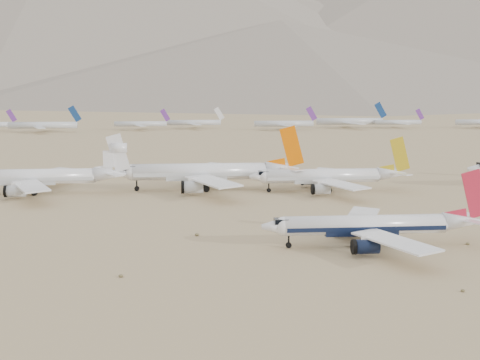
% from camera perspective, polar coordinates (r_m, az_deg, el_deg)
% --- Properties ---
extents(ground, '(7000.00, 7000.00, 0.00)m').
position_cam_1_polar(ground, '(134.87, 9.57, -5.87)').
color(ground, '#8C7552').
rests_on(ground, ground).
extents(main_airliner, '(44.13, 43.10, 15.57)m').
position_cam_1_polar(main_airliner, '(137.34, 11.42, -3.82)').
color(main_airliner, white).
rests_on(main_airliner, ground).
extents(row2_gold_tail, '(46.17, 45.16, 16.44)m').
position_cam_1_polar(row2_gold_tail, '(201.93, 7.60, 0.31)').
color(row2_gold_tail, white).
rests_on(row2_gold_tail, ground).
extents(row2_orange_tail, '(54.79, 53.60, 19.54)m').
position_cam_1_polar(row2_orange_tail, '(202.93, -2.75, 0.67)').
color(row2_orange_tail, white).
rests_on(row2_orange_tail, ground).
extents(row2_white_trijet, '(50.02, 48.88, 17.72)m').
position_cam_1_polar(row2_white_trijet, '(204.90, -16.66, 0.30)').
color(row2_white_trijet, white).
rests_on(row2_white_trijet, ground).
extents(distant_storage_row, '(620.09, 62.92, 15.72)m').
position_cam_1_polar(distant_storage_row, '(453.27, 5.36, 4.88)').
color(distant_storage_row, silver).
rests_on(distant_storage_row, ground).
extents(mountain_range, '(7354.00, 3024.00, 470.00)m').
position_cam_1_polar(mountain_range, '(1784.24, -1.76, 13.62)').
color(mountain_range, slate).
rests_on(mountain_range, ground).
extents(foothills, '(4637.50, 1395.00, 155.00)m').
position_cam_1_polar(foothills, '(1348.63, 19.77, 9.52)').
color(foothills, slate).
rests_on(foothills, ground).
extents(desert_scrub, '(233.60, 121.67, 0.63)m').
position_cam_1_polar(desert_scrub, '(110.27, 1.88, -8.89)').
color(desert_scrub, brown).
rests_on(desert_scrub, ground).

